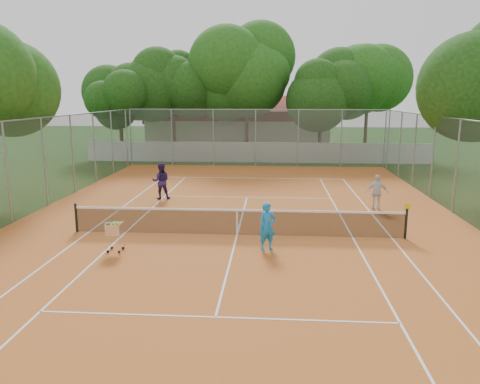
# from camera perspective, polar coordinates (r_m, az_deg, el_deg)

# --- Properties ---
(ground) EXTENTS (120.00, 120.00, 0.00)m
(ground) POSITION_cam_1_polar(r_m,az_deg,el_deg) (16.95, -0.36, -5.34)
(ground) COLOR #15370F
(ground) RESTS_ON ground
(court_pad) EXTENTS (18.00, 34.00, 0.02)m
(court_pad) POSITION_cam_1_polar(r_m,az_deg,el_deg) (16.94, -0.36, -5.30)
(court_pad) COLOR #B55E23
(court_pad) RESTS_ON ground
(court_lines) EXTENTS (10.98, 23.78, 0.01)m
(court_lines) POSITION_cam_1_polar(r_m,az_deg,el_deg) (16.94, -0.36, -5.26)
(court_lines) COLOR white
(court_lines) RESTS_ON court_pad
(tennis_net) EXTENTS (11.88, 0.10, 0.98)m
(tennis_net) POSITION_cam_1_polar(r_m,az_deg,el_deg) (16.80, -0.36, -3.67)
(tennis_net) COLOR black
(tennis_net) RESTS_ON court_pad
(perimeter_fence) EXTENTS (18.00, 34.00, 4.00)m
(perimeter_fence) POSITION_cam_1_polar(r_m,az_deg,el_deg) (16.47, -0.37, 1.33)
(perimeter_fence) COLOR slate
(perimeter_fence) RESTS_ON ground
(boundary_wall) EXTENTS (26.00, 0.30, 1.50)m
(boundary_wall) POSITION_cam_1_polar(r_m,az_deg,el_deg) (35.43, 2.01, 4.86)
(boundary_wall) COLOR silver
(boundary_wall) RESTS_ON ground
(clubhouse) EXTENTS (16.40, 9.00, 4.40)m
(clubhouse) POSITION_cam_1_polar(r_m,az_deg,el_deg) (45.36, -0.07, 8.20)
(clubhouse) COLOR beige
(clubhouse) RESTS_ON ground
(tropical_trees) EXTENTS (29.00, 19.00, 10.00)m
(tropical_trees) POSITION_cam_1_polar(r_m,az_deg,el_deg) (38.17, 2.22, 11.74)
(tropical_trees) COLOR #13370D
(tropical_trees) RESTS_ON ground
(player_near) EXTENTS (0.68, 0.58, 1.57)m
(player_near) POSITION_cam_1_polar(r_m,az_deg,el_deg) (15.18, 3.35, -4.22)
(player_near) COLOR #1882CE
(player_near) RESTS_ON court_pad
(player_far_left) EXTENTS (0.98, 0.84, 1.76)m
(player_far_left) POSITION_cam_1_polar(r_m,az_deg,el_deg) (22.93, -9.60, 1.32)
(player_far_left) COLOR #2A1B52
(player_far_left) RESTS_ON court_pad
(player_far_right) EXTENTS (0.95, 0.48, 1.56)m
(player_far_right) POSITION_cam_1_polar(r_m,az_deg,el_deg) (21.36, 16.36, -0.03)
(player_far_right) COLOR silver
(player_far_right) RESTS_ON court_pad
(ball_hopper) EXTENTS (0.64, 0.64, 1.03)m
(ball_hopper) POSITION_cam_1_polar(r_m,az_deg,el_deg) (15.59, -15.02, -5.22)
(ball_hopper) COLOR silver
(ball_hopper) RESTS_ON court_pad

